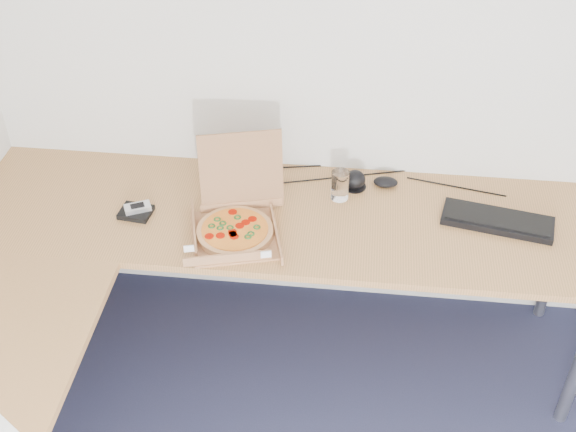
# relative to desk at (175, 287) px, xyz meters

# --- Properties ---
(desk) EXTENTS (2.50, 2.20, 0.73)m
(desk) POSITION_rel_desk_xyz_m (0.00, 0.00, 0.00)
(desk) COLOR #B17A44
(desk) RESTS_ON ground
(pizza_box) EXTENTS (0.33, 0.38, 0.33)m
(pizza_box) POSITION_rel_desk_xyz_m (0.17, 0.29, 0.07)
(pizza_box) COLOR #AB734A
(pizza_box) RESTS_ON desk
(drinking_glass) EXTENTS (0.07, 0.07, 0.13)m
(drinking_glass) POSITION_rel_desk_xyz_m (0.56, 0.56, 0.09)
(drinking_glass) COLOR white
(drinking_glass) RESTS_ON desk
(keyboard) EXTENTS (0.45, 0.23, 0.03)m
(keyboard) POSITION_rel_desk_xyz_m (1.18, 0.46, 0.04)
(keyboard) COLOR black
(keyboard) RESTS_ON desk
(mouse) EXTENTS (0.11, 0.08, 0.04)m
(mouse) POSITION_rel_desk_xyz_m (0.74, 0.67, 0.05)
(mouse) COLOR black
(mouse) RESTS_ON desk
(wallet) EXTENTS (0.13, 0.12, 0.02)m
(wallet) POSITION_rel_desk_xyz_m (-0.24, 0.36, 0.04)
(wallet) COLOR black
(wallet) RESTS_ON desk
(phone) EXTENTS (0.12, 0.09, 0.02)m
(phone) POSITION_rel_desk_xyz_m (-0.23, 0.37, 0.06)
(phone) COLOR #B2B5BA
(phone) RESTS_ON wallet
(dome_speaker) EXTENTS (0.10, 0.10, 0.08)m
(dome_speaker) POSITION_rel_desk_xyz_m (0.61, 0.64, 0.07)
(dome_speaker) COLOR black
(dome_speaker) RESTS_ON desk
(cable_bundle) EXTENTS (0.62, 0.13, 0.01)m
(cable_bundle) POSITION_rel_desk_xyz_m (0.57, 0.71, 0.03)
(cable_bundle) COLOR black
(cable_bundle) RESTS_ON desk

